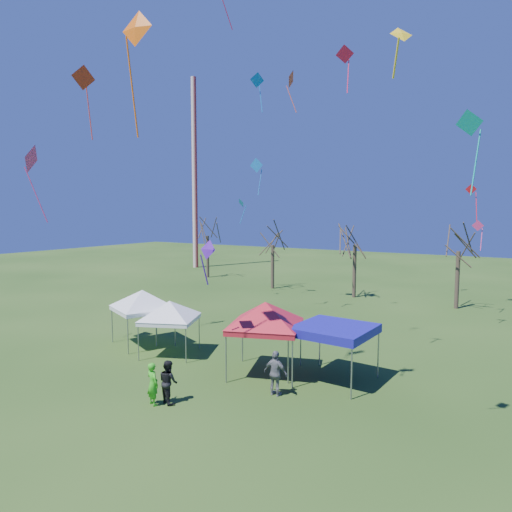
{
  "coord_description": "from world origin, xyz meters",
  "views": [
    {
      "loc": [
        11.01,
        -13.97,
        7.54
      ],
      "look_at": [
        0.6,
        3.0,
        5.59
      ],
      "focal_mm": 32.0,
      "sensor_mm": 36.0,
      "label": 1
    }
  ],
  "objects_px": {
    "tent_red": "(265,307)",
    "tent_blue": "(334,330)",
    "tree_2": "(355,226)",
    "tent_white_west": "(142,294)",
    "tent_white_mid": "(170,305)",
    "tree_1": "(273,229)",
    "tree_3": "(459,230)",
    "tree_0": "(207,221)",
    "person_grey": "(276,373)",
    "person_green": "(153,384)",
    "radio_mast": "(195,174)",
    "person_dark": "(168,382)"
  },
  "relations": [
    {
      "from": "radio_mast",
      "to": "tent_blue",
      "type": "distance_m",
      "value": 44.33
    },
    {
      "from": "tree_2",
      "to": "tent_white_west",
      "type": "bearing_deg",
      "value": -105.03
    },
    {
      "from": "tent_white_mid",
      "to": "tent_blue",
      "type": "relative_size",
      "value": 1.03
    },
    {
      "from": "person_green",
      "to": "person_dark",
      "type": "height_order",
      "value": "person_dark"
    },
    {
      "from": "radio_mast",
      "to": "person_dark",
      "type": "height_order",
      "value": "radio_mast"
    },
    {
      "from": "tent_blue",
      "to": "person_grey",
      "type": "distance_m",
      "value": 3.41
    },
    {
      "from": "tent_white_west",
      "to": "tent_blue",
      "type": "height_order",
      "value": "tent_white_west"
    },
    {
      "from": "tree_1",
      "to": "person_dark",
      "type": "bearing_deg",
      "value": -69.18
    },
    {
      "from": "tent_white_mid",
      "to": "tree_1",
      "type": "bearing_deg",
      "value": 105.01
    },
    {
      "from": "radio_mast",
      "to": "tree_2",
      "type": "relative_size",
      "value": 3.06
    },
    {
      "from": "tent_white_west",
      "to": "person_dark",
      "type": "distance_m",
      "value": 8.79
    },
    {
      "from": "person_dark",
      "to": "person_grey",
      "type": "bearing_deg",
      "value": -118.96
    },
    {
      "from": "tree_2",
      "to": "tent_blue",
      "type": "relative_size",
      "value": 2.42
    },
    {
      "from": "tent_blue",
      "to": "tree_1",
      "type": "bearing_deg",
      "value": 125.82
    },
    {
      "from": "tree_0",
      "to": "tent_blue",
      "type": "height_order",
      "value": "tree_0"
    },
    {
      "from": "tree_0",
      "to": "tree_3",
      "type": "distance_m",
      "value": 27.09
    },
    {
      "from": "tree_2",
      "to": "tent_red",
      "type": "distance_m",
      "value": 20.99
    },
    {
      "from": "person_green",
      "to": "tree_3",
      "type": "bearing_deg",
      "value": -89.46
    },
    {
      "from": "tree_1",
      "to": "tent_blue",
      "type": "bearing_deg",
      "value": -54.18
    },
    {
      "from": "person_grey",
      "to": "tent_white_west",
      "type": "bearing_deg",
      "value": -11.19
    },
    {
      "from": "tree_2",
      "to": "tent_white_mid",
      "type": "bearing_deg",
      "value": -97.67
    },
    {
      "from": "tent_white_west",
      "to": "tent_white_mid",
      "type": "bearing_deg",
      "value": -13.56
    },
    {
      "from": "person_grey",
      "to": "tree_2",
      "type": "bearing_deg",
      "value": -75.89
    },
    {
      "from": "radio_mast",
      "to": "tree_3",
      "type": "bearing_deg",
      "value": -16.31
    },
    {
      "from": "tree_0",
      "to": "person_green",
      "type": "height_order",
      "value": "tree_0"
    },
    {
      "from": "radio_mast",
      "to": "tent_white_west",
      "type": "distance_m",
      "value": 37.18
    },
    {
      "from": "tent_blue",
      "to": "person_grey",
      "type": "xyz_separation_m",
      "value": [
        -1.41,
        -2.79,
        -1.36
      ]
    },
    {
      "from": "tree_1",
      "to": "person_grey",
      "type": "height_order",
      "value": "tree_1"
    },
    {
      "from": "person_green",
      "to": "radio_mast",
      "type": "bearing_deg",
      "value": -36.28
    },
    {
      "from": "tree_3",
      "to": "tree_2",
      "type": "bearing_deg",
      "value": 177.73
    },
    {
      "from": "radio_mast",
      "to": "tent_red",
      "type": "bearing_deg",
      "value": -46.53
    },
    {
      "from": "tent_blue",
      "to": "person_dark",
      "type": "bearing_deg",
      "value": -129.66
    },
    {
      "from": "tent_blue",
      "to": "tent_red",
      "type": "bearing_deg",
      "value": -164.51
    },
    {
      "from": "tree_0",
      "to": "tent_red",
      "type": "relative_size",
      "value": 2.01
    },
    {
      "from": "tree_0",
      "to": "tree_3",
      "type": "xyz_separation_m",
      "value": [
        26.88,
        -3.34,
        -0.41
      ]
    },
    {
      "from": "radio_mast",
      "to": "person_green",
      "type": "xyz_separation_m",
      "value": [
        26.59,
        -35.43,
        -11.66
      ]
    },
    {
      "from": "tent_blue",
      "to": "person_grey",
      "type": "bearing_deg",
      "value": -116.76
    },
    {
      "from": "tent_white_mid",
      "to": "person_grey",
      "type": "xyz_separation_m",
      "value": [
        7.39,
        -1.81,
        -1.74
      ]
    },
    {
      "from": "tree_0",
      "to": "person_green",
      "type": "relative_size",
      "value": 5.01
    },
    {
      "from": "tent_white_mid",
      "to": "person_dark",
      "type": "xyz_separation_m",
      "value": [
        4.12,
        -4.66,
        -1.82
      ]
    },
    {
      "from": "tent_red",
      "to": "tent_blue",
      "type": "relative_size",
      "value": 1.24
    },
    {
      "from": "radio_mast",
      "to": "tent_red",
      "type": "xyz_separation_m",
      "value": [
        28.6,
        -30.16,
        -9.33
      ]
    },
    {
      "from": "tree_3",
      "to": "tent_red",
      "type": "bearing_deg",
      "value": -105.06
    },
    {
      "from": "tent_white_west",
      "to": "person_grey",
      "type": "bearing_deg",
      "value": -13.73
    },
    {
      "from": "tree_2",
      "to": "person_green",
      "type": "xyz_separation_m",
      "value": [
        0.96,
        -25.8,
        -5.45
      ]
    },
    {
      "from": "tent_white_mid",
      "to": "person_green",
      "type": "height_order",
      "value": "tent_white_mid"
    },
    {
      "from": "tree_3",
      "to": "tent_white_mid",
      "type": "xyz_separation_m",
      "value": [
        -11.18,
        -20.34,
        -3.4
      ]
    },
    {
      "from": "tree_3",
      "to": "person_green",
      "type": "distance_m",
      "value": 27.05
    },
    {
      "from": "person_grey",
      "to": "person_dark",
      "type": "xyz_separation_m",
      "value": [
        -3.26,
        -2.84,
        -0.08
      ]
    },
    {
      "from": "tree_1",
      "to": "tent_red",
      "type": "xyz_separation_m",
      "value": [
        11.36,
        -20.81,
        -2.63
      ]
    }
  ]
}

